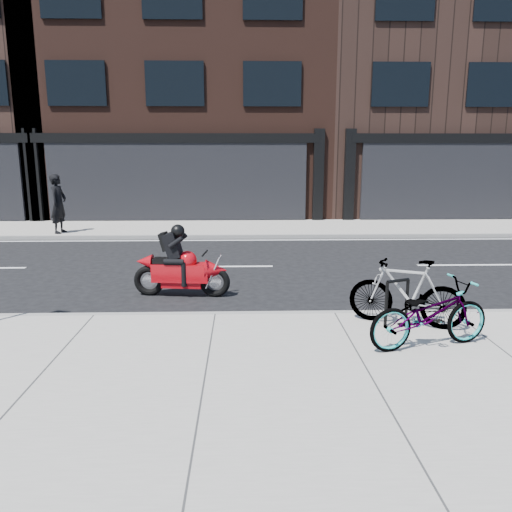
{
  "coord_description": "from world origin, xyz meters",
  "views": [
    {
      "loc": [
        0.46,
        -9.91,
        2.79
      ],
      "look_at": [
        0.71,
        -0.99,
        0.9
      ],
      "focal_mm": 35.0,
      "sensor_mm": 36.0,
      "label": 1
    }
  ],
  "objects_px": {
    "bicycle_rear": "(407,292)",
    "bike_rack": "(397,298)",
    "bicycle_front": "(429,314)",
    "motorcycle": "(185,267)",
    "pedestrian": "(59,204)"
  },
  "relations": [
    {
      "from": "bicycle_rear",
      "to": "bike_rack",
      "type": "bearing_deg",
      "value": -66.81
    },
    {
      "from": "bicycle_front",
      "to": "motorcycle",
      "type": "bearing_deg",
      "value": 36.37
    },
    {
      "from": "pedestrian",
      "to": "bicycle_front",
      "type": "bearing_deg",
      "value": -131.19
    },
    {
      "from": "motorcycle",
      "to": "pedestrian",
      "type": "height_order",
      "value": "pedestrian"
    },
    {
      "from": "bicycle_rear",
      "to": "bicycle_front",
      "type": "bearing_deg",
      "value": 25.16
    },
    {
      "from": "bike_rack",
      "to": "bicycle_rear",
      "type": "xyz_separation_m",
      "value": [
        0.14,
        0.0,
        0.09
      ]
    },
    {
      "from": "bicycle_front",
      "to": "bicycle_rear",
      "type": "bearing_deg",
      "value": -12.3
    },
    {
      "from": "pedestrian",
      "to": "bicycle_rear",
      "type": "bearing_deg",
      "value": -128.65
    },
    {
      "from": "bicycle_front",
      "to": "pedestrian",
      "type": "height_order",
      "value": "pedestrian"
    },
    {
      "from": "motorcycle",
      "to": "pedestrian",
      "type": "distance_m",
      "value": 8.54
    },
    {
      "from": "bike_rack",
      "to": "motorcycle",
      "type": "bearing_deg",
      "value": 148.73
    },
    {
      "from": "bike_rack",
      "to": "bicycle_front",
      "type": "height_order",
      "value": "bicycle_front"
    },
    {
      "from": "bike_rack",
      "to": "bicycle_rear",
      "type": "bearing_deg",
      "value": 0.0
    },
    {
      "from": "bike_rack",
      "to": "bicycle_rear",
      "type": "distance_m",
      "value": 0.17
    },
    {
      "from": "bike_rack",
      "to": "bicycle_front",
      "type": "relative_size",
      "value": 0.41
    }
  ]
}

